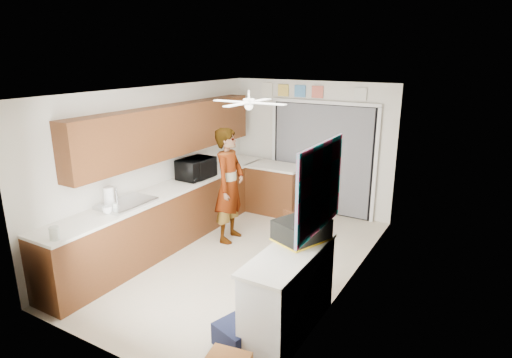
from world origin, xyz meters
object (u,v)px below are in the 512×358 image
at_px(microwave, 196,168).
at_px(cup, 107,210).
at_px(suitcase, 302,230).
at_px(man, 229,185).
at_px(navy_crate, 236,335).
at_px(paper_towel_roll, 109,198).
at_px(dog, 289,238).

distance_m(microwave, cup, 1.93).
distance_m(suitcase, man, 2.31).
xyz_separation_m(cup, navy_crate, (2.24, -0.37, -0.87)).
height_order(cup, man, man).
xyz_separation_m(paper_towel_roll, navy_crate, (2.40, -0.55, -0.96)).
bearing_deg(navy_crate, cup, 170.57).
bearing_deg(cup, navy_crate, -9.43).
distance_m(paper_towel_roll, suitcase, 2.74).
height_order(cup, navy_crate, cup).
distance_m(microwave, suitcase, 2.93).
bearing_deg(navy_crate, suitcase, 70.59).
bearing_deg(man, paper_towel_roll, 145.75).
bearing_deg(cup, man, 69.90).
distance_m(cup, navy_crate, 2.43).
xyz_separation_m(microwave, navy_crate, (2.26, -2.30, -0.99)).
bearing_deg(man, navy_crate, -153.31).
xyz_separation_m(man, dog, (1.06, 0.06, -0.71)).
bearing_deg(cup, microwave, 90.44).
bearing_deg(suitcase, cup, -146.30).
distance_m(cup, paper_towel_roll, 0.25).
relative_size(cup, man, 0.07).
bearing_deg(microwave, dog, -87.89).
bearing_deg(paper_towel_roll, man, 63.70).
xyz_separation_m(suitcase, navy_crate, (-0.32, -0.91, -0.94)).
xyz_separation_m(microwave, cup, (0.01, -1.92, -0.12)).
bearing_deg(suitcase, navy_crate, -87.52).
height_order(microwave, man, man).
bearing_deg(cup, paper_towel_roll, 131.61).
xyz_separation_m(suitcase, man, (-1.87, 1.34, -0.13)).
bearing_deg(dog, cup, -156.69).
bearing_deg(navy_crate, man, 124.64).
height_order(cup, dog, cup).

